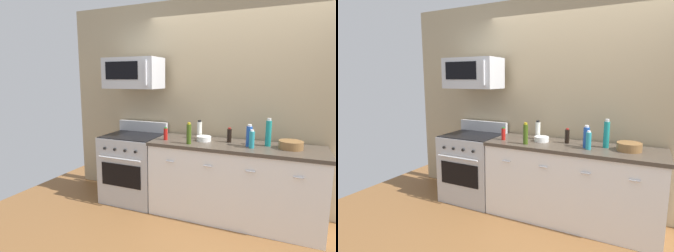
% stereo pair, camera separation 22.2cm
% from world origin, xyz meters
% --- Properties ---
extents(ground_plane, '(6.10, 6.10, 0.00)m').
position_xyz_m(ground_plane, '(0.00, 0.00, 0.00)').
color(ground_plane, brown).
extents(back_wall, '(5.08, 0.10, 2.70)m').
position_xyz_m(back_wall, '(0.00, 0.41, 1.35)').
color(back_wall, tan).
rests_on(back_wall, ground_plane).
extents(counter_unit, '(1.99, 0.66, 0.92)m').
position_xyz_m(counter_unit, '(0.00, -0.00, 0.46)').
color(counter_unit, white).
rests_on(counter_unit, ground_plane).
extents(range_oven, '(0.76, 0.69, 1.07)m').
position_xyz_m(range_oven, '(-1.37, 0.00, 0.47)').
color(range_oven, '#B7BABF').
rests_on(range_oven, ground_plane).
extents(microwave, '(0.74, 0.44, 0.40)m').
position_xyz_m(microwave, '(-1.37, 0.05, 1.75)').
color(microwave, '#B7BABF').
extents(bottle_vinegar_white, '(0.06, 0.06, 0.24)m').
position_xyz_m(bottle_vinegar_white, '(-0.47, 0.14, 1.03)').
color(bottle_vinegar_white, silver).
rests_on(bottle_vinegar_white, countertop_slab).
extents(bottle_hot_sauce_red, '(0.05, 0.05, 0.16)m').
position_xyz_m(bottle_hot_sauce_red, '(-0.84, -0.09, 1.00)').
color(bottle_hot_sauce_red, '#B21914').
rests_on(bottle_hot_sauce_red, countertop_slab).
extents(bottle_olive_oil, '(0.06, 0.06, 0.26)m').
position_xyz_m(bottle_olive_oil, '(-0.50, -0.18, 1.04)').
color(bottle_olive_oil, '#385114').
rests_on(bottle_olive_oil, countertop_slab).
extents(bottle_sparkling_teal, '(0.06, 0.06, 0.32)m').
position_xyz_m(bottle_sparkling_teal, '(0.36, 0.07, 1.07)').
color(bottle_sparkling_teal, '#197F7A').
rests_on(bottle_sparkling_teal, countertop_slab).
extents(bottle_dish_soap, '(0.06, 0.06, 0.21)m').
position_xyz_m(bottle_dish_soap, '(0.20, -0.10, 1.02)').
color(bottle_dish_soap, teal).
rests_on(bottle_dish_soap, countertop_slab).
extents(bottle_soy_sauce_dark, '(0.05, 0.05, 0.18)m').
position_xyz_m(bottle_soy_sauce_dark, '(-0.08, 0.09, 1.01)').
color(bottle_soy_sauce_dark, black).
rests_on(bottle_soy_sauce_dark, countertop_slab).
extents(bottle_soda_blue, '(0.07, 0.07, 0.25)m').
position_xyz_m(bottle_soda_blue, '(0.16, -0.03, 1.04)').
color(bottle_soda_blue, '#1E4CA5').
rests_on(bottle_soda_blue, countertop_slab).
extents(bowl_wooden_salad, '(0.26, 0.26, 0.09)m').
position_xyz_m(bowl_wooden_salad, '(0.60, 0.03, 0.97)').
color(bowl_wooden_salad, brown).
rests_on(bowl_wooden_salad, countertop_slab).
extents(bowl_white_ceramic, '(0.18, 0.18, 0.06)m').
position_xyz_m(bowl_white_ceramic, '(-0.38, 0.03, 0.95)').
color(bowl_white_ceramic, white).
rests_on(bowl_white_ceramic, countertop_slab).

